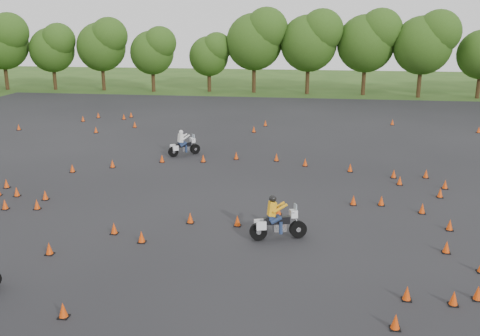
% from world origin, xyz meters
% --- Properties ---
extents(ground, '(140.00, 140.00, 0.00)m').
position_xyz_m(ground, '(0.00, 0.00, 0.00)').
color(ground, '#2D5119').
rests_on(ground, ground).
extents(asphalt_pad, '(62.00, 62.00, 0.00)m').
position_xyz_m(asphalt_pad, '(0.00, 6.00, 0.01)').
color(asphalt_pad, black).
rests_on(asphalt_pad, ground).
extents(treeline, '(86.74, 32.23, 11.03)m').
position_xyz_m(treeline, '(3.59, 35.72, 4.62)').
color(treeline, '#2A4A15').
rests_on(treeline, ground).
extents(traffic_cones, '(36.20, 33.19, 0.45)m').
position_xyz_m(traffic_cones, '(0.06, 5.38, 0.23)').
color(traffic_cones, '#DE4109').
rests_on(traffic_cones, asphalt_pad).
extents(rider_yellow, '(2.40, 1.34, 1.77)m').
position_xyz_m(rider_yellow, '(2.35, -1.88, 0.89)').
color(rider_yellow, orange).
rests_on(rider_yellow, ground).
extents(rider_white, '(2.10, 1.82, 1.65)m').
position_xyz_m(rider_white, '(-4.51, 10.70, 0.83)').
color(rider_white, silver).
rests_on(rider_white, ground).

